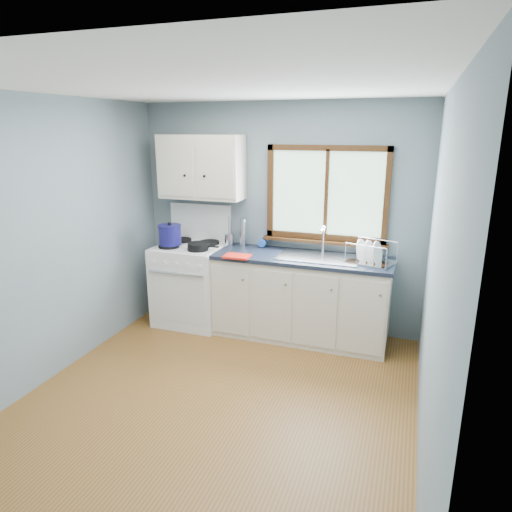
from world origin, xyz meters
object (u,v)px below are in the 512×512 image
(gas_range, at_px, (191,282))
(dish_rack, at_px, (370,257))
(thermos, at_px, (243,233))
(sink, at_px, (319,263))
(utensil_crock, at_px, (229,240))
(base_cabinets, at_px, (301,301))
(stockpot, at_px, (170,235))
(skillet, at_px, (199,245))

(gas_range, xyz_separation_m, dish_rack, (2.00, 0.01, 0.49))
(dish_rack, bearing_deg, thermos, -171.59)
(sink, bearing_deg, utensil_crock, 171.37)
(base_cabinets, distance_m, sink, 0.48)
(stockpot, xyz_separation_m, dish_rack, (2.17, 0.15, -0.09))
(utensil_crock, distance_m, dish_rack, 1.60)
(sink, distance_m, stockpot, 1.68)
(skillet, xyz_separation_m, stockpot, (-0.36, 0.01, 0.09))
(base_cabinets, distance_m, utensil_crock, 1.08)
(skillet, distance_m, thermos, 0.52)
(base_cabinets, xyz_separation_m, utensil_crock, (-0.89, 0.16, 0.58))
(stockpot, distance_m, dish_rack, 2.18)
(base_cabinets, relative_size, thermos, 5.79)
(utensil_crock, bearing_deg, gas_range, -156.39)
(base_cabinets, height_order, thermos, thermos)
(gas_range, relative_size, skillet, 3.79)
(utensil_crock, height_order, thermos, utensil_crock)
(sink, relative_size, dish_rack, 1.64)
(gas_range, distance_m, sink, 1.53)
(skillet, height_order, thermos, thermos)
(sink, height_order, dish_rack, sink)
(stockpot, bearing_deg, thermos, 24.21)
(gas_range, distance_m, thermos, 0.84)
(sink, bearing_deg, skillet, -172.65)
(gas_range, xyz_separation_m, stockpot, (-0.17, -0.14, 0.58))
(base_cabinets, distance_m, dish_rack, 0.90)
(base_cabinets, bearing_deg, dish_rack, -0.75)
(thermos, bearing_deg, skillet, -138.19)
(gas_range, distance_m, base_cabinets, 1.31)
(dish_rack, bearing_deg, base_cabinets, -164.97)
(base_cabinets, xyz_separation_m, skillet, (-1.12, -0.17, 0.57))
(base_cabinets, xyz_separation_m, dish_rack, (0.70, -0.01, 0.57))
(stockpot, bearing_deg, base_cabinets, 6.11)
(base_cabinets, relative_size, utensil_crock, 5.45)
(gas_range, distance_m, stockpot, 0.62)
(gas_range, relative_size, stockpot, 4.76)
(base_cabinets, xyz_separation_m, sink, (0.18, -0.00, 0.45))
(utensil_crock, height_order, dish_rack, utensil_crock)
(gas_range, xyz_separation_m, utensil_crock, (0.41, 0.18, 0.50))
(stockpot, height_order, utensil_crock, utensil_crock)
(stockpot, bearing_deg, dish_rack, 3.92)
(base_cabinets, bearing_deg, stockpot, -173.89)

